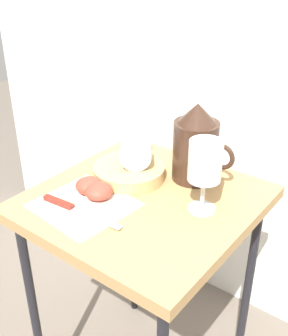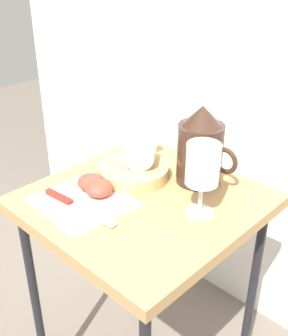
{
  "view_description": "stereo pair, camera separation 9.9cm",
  "coord_description": "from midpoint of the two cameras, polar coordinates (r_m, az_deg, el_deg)",
  "views": [
    {
      "loc": [
        0.53,
        -0.69,
        1.24
      ],
      "look_at": [
        0.0,
        0.0,
        0.76
      ],
      "focal_mm": 45.65,
      "sensor_mm": 36.0,
      "label": 1
    },
    {
      "loc": [
        0.6,
        -0.63,
        1.24
      ],
      "look_at": [
        0.0,
        0.0,
        0.76
      ],
      "focal_mm": 45.65,
      "sensor_mm": 36.0,
      "label": 2
    }
  ],
  "objects": [
    {
      "name": "knife",
      "position": [
        1.0,
        -12.68,
        -5.19
      ],
      "size": [
        0.22,
        0.03,
        0.01
      ],
      "color": "silver",
      "rests_on": "linen_napkin"
    },
    {
      "name": "table",
      "position": [
        1.07,
        -2.67,
        -7.18
      ],
      "size": [
        0.5,
        0.51,
        0.68
      ],
      "color": "#AD8451",
      "rests_on": "ground_plane"
    },
    {
      "name": "apple_half_right",
      "position": [
        1.02,
        -8.87,
        -3.15
      ],
      "size": [
        0.07,
        0.07,
        0.04
      ],
      "primitive_type": "ellipsoid",
      "color": "#CC3D2D",
      "rests_on": "linen_napkin"
    },
    {
      "name": "wine_glass_upright",
      "position": [
        0.93,
        5.14,
        0.35
      ],
      "size": [
        0.07,
        0.07,
        0.17
      ],
      "color": "silver",
      "rests_on": "table"
    },
    {
      "name": "wine_glass_tipped_near",
      "position": [
        1.09,
        -3.7,
        2.47
      ],
      "size": [
        0.15,
        0.16,
        0.08
      ],
      "color": "silver",
      "rests_on": "basket_tray"
    },
    {
      "name": "apple_half_left",
      "position": [
        1.05,
        -10.04,
        -2.37
      ],
      "size": [
        0.07,
        0.07,
        0.04
      ],
      "primitive_type": "ellipsoid",
      "color": "#CC3D2D",
      "rests_on": "linen_napkin"
    },
    {
      "name": "basket_tray",
      "position": [
        1.1,
        -4.58,
        -0.58
      ],
      "size": [
        0.19,
        0.19,
        0.03
      ],
      "primitive_type": "cylinder",
      "color": "tan",
      "rests_on": "table"
    },
    {
      "name": "pitcher",
      "position": [
        1.07,
        4.3,
        2.45
      ],
      "size": [
        0.17,
        0.11,
        0.2
      ],
      "color": "#382319",
      "rests_on": "table"
    },
    {
      "name": "linen_napkin",
      "position": [
        1.01,
        -10.79,
        -4.97
      ],
      "size": [
        0.22,
        0.21,
        0.0
      ],
      "primitive_type": "cube",
      "rotation": [
        0.0,
        0.0,
        -0.09
      ],
      "color": "silver",
      "rests_on": "table"
    }
  ]
}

